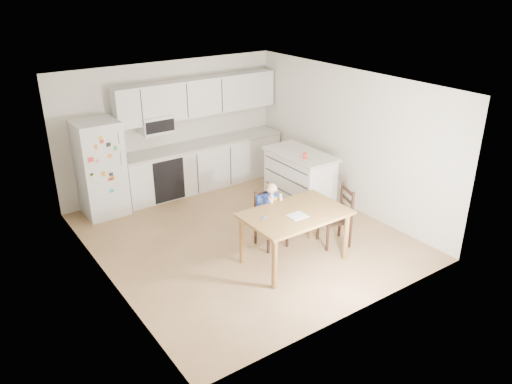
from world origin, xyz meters
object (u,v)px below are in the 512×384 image
object	(u,v)px
kitchen_island	(299,179)
chair_side	(341,212)
refrigerator	(101,168)
dining_table	(295,219)
red_cup	(305,156)
chair_booster	(270,208)

from	to	relation	value
kitchen_island	chair_side	bearing A→B (deg)	-104.87
refrigerator	dining_table	size ratio (longest dim) A/B	1.13
red_cup	chair_booster	size ratio (longest dim) A/B	0.10
chair_booster	chair_side	size ratio (longest dim) A/B	1.11
refrigerator	chair_booster	world-z (taller)	refrigerator
chair_booster	dining_table	bearing A→B (deg)	-88.26
red_cup	dining_table	world-z (taller)	red_cup
chair_booster	kitchen_island	bearing A→B (deg)	35.90
refrigerator	dining_table	distance (m)	3.68
red_cup	chair_booster	xyz separation A→B (m)	(-1.21, -0.62, -0.43)
chair_booster	refrigerator	bearing A→B (deg)	125.65
refrigerator	dining_table	bearing A→B (deg)	-61.59
chair_side	dining_table	bearing A→B (deg)	-69.98
refrigerator	red_cup	xyz separation A→B (m)	(2.96, -2.00, 0.22)
red_cup	dining_table	bearing A→B (deg)	-134.49
chair_booster	red_cup	bearing A→B (deg)	28.93
chair_booster	chair_side	distance (m)	1.12
chair_booster	chair_side	bearing A→B (deg)	-30.49
refrigerator	red_cup	bearing A→B (deg)	-34.06
kitchen_island	chair_booster	size ratio (longest dim) A/B	1.30
dining_table	red_cup	bearing A→B (deg)	45.51
chair_side	chair_booster	bearing A→B (deg)	-103.52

